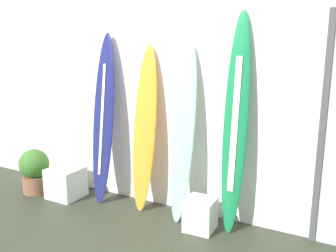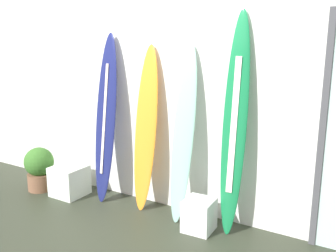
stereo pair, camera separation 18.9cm
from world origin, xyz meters
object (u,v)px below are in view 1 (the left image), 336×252
object	(u,v)px
display_block_center	(66,182)
display_block_left	(200,214)
surfboard_emerald	(235,126)
surfboard_navy	(103,121)
surfboard_seafoam	(184,136)
potted_plant	(35,170)
surfboard_sunset	(145,131)

from	to	relation	value
display_block_center	display_block_left	bearing A→B (deg)	0.80
surfboard_emerald	display_block_left	distance (m)	1.00
surfboard_navy	surfboard_seafoam	xyz separation A→B (m)	(1.06, 0.02, -0.07)
display_block_left	display_block_center	distance (m)	1.85
surfboard_navy	potted_plant	world-z (taller)	surfboard_navy
surfboard_sunset	surfboard_seafoam	distance (m)	0.51
surfboard_seafoam	potted_plant	distance (m)	2.15
surfboard_sunset	surfboard_navy	bearing A→B (deg)	-175.69
display_block_left	potted_plant	xyz separation A→B (m)	(-2.32, -0.10, 0.14)
surfboard_navy	surfboard_seafoam	distance (m)	1.07
surfboard_sunset	surfboard_seafoam	bearing A→B (deg)	-2.69
surfboard_navy	display_block_center	bearing A→B (deg)	-161.48
surfboard_emerald	display_block_center	world-z (taller)	surfboard_emerald
display_block_center	potted_plant	size ratio (longest dim) A/B	0.68
surfboard_navy	surfboard_sunset	bearing A→B (deg)	4.31
surfboard_seafoam	display_block_center	size ratio (longest dim) A/B	4.89
surfboard_navy	surfboard_sunset	distance (m)	0.56
surfboard_sunset	display_block_left	distance (m)	1.12
display_block_center	potted_plant	bearing A→B (deg)	-171.39
surfboard_seafoam	potted_plant	size ratio (longest dim) A/B	3.32
surfboard_seafoam	surfboard_emerald	world-z (taller)	surfboard_emerald
surfboard_seafoam	display_block_left	world-z (taller)	surfboard_seafoam
display_block_center	surfboard_navy	bearing A→B (deg)	18.52
surfboard_emerald	surfboard_sunset	bearing A→B (deg)	179.89
surfboard_emerald	display_block_center	distance (m)	2.34
surfboard_navy	potted_plant	distance (m)	1.23
display_block_left	display_block_center	bearing A→B (deg)	-179.20
display_block_left	potted_plant	distance (m)	2.33
surfboard_seafoam	surfboard_emerald	bearing A→B (deg)	2.20
surfboard_sunset	display_block_center	bearing A→B (deg)	-168.75
surfboard_navy	potted_plant	bearing A→B (deg)	-166.16
surfboard_navy	surfboard_emerald	bearing A→B (deg)	1.40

